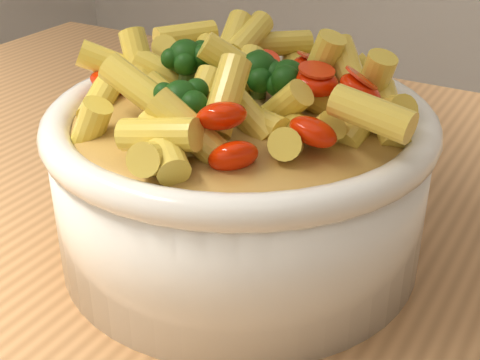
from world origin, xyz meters
The scene contains 2 objects.
serving_bowl centered at (-0.05, -0.01, 0.96)m, with size 0.26×0.26×0.11m.
pasta_salad centered at (-0.05, -0.01, 1.03)m, with size 0.21×0.21×0.05m.
Camera 1 is at (0.16, -0.37, 1.18)m, focal length 50.00 mm.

